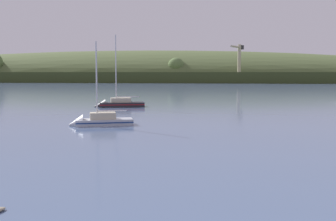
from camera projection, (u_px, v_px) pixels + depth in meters
far_shoreline_hill at (140, 80)px, 262.00m from camera, size 539.08×118.85×38.88m
dockside_crane at (239, 64)px, 208.18m from camera, size 7.44×12.85×19.66m
sailboat_midwater_white at (116, 105)px, 61.35m from camera, size 7.88×4.59×11.92m
sailboat_far_left at (97, 123)px, 39.88m from camera, size 6.59×4.07×9.13m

